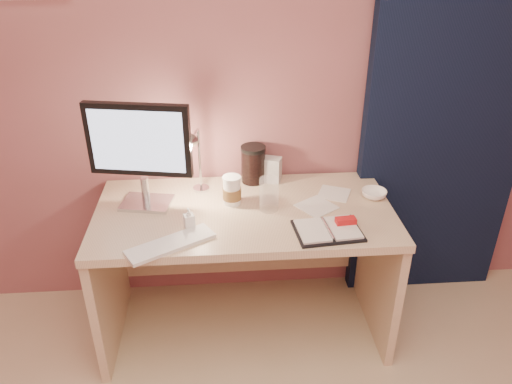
{
  "coord_description": "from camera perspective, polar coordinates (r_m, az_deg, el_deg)",
  "views": [
    {
      "loc": [
        -0.1,
        -0.63,
        1.93
      ],
      "look_at": [
        0.05,
        1.33,
        0.85
      ],
      "focal_mm": 35.0,
      "sensor_mm": 36.0,
      "label": 1
    }
  ],
  "objects": [
    {
      "name": "bowl",
      "position": [
        2.5,
        13.34,
        -0.22
      ],
      "size": [
        0.13,
        0.13,
        0.04
      ],
      "primitive_type": "imported",
      "rotation": [
        0.0,
        0.0,
        0.09
      ],
      "color": "white",
      "rests_on": "desk"
    },
    {
      "name": "monitor",
      "position": [
        2.31,
        -13.12,
        5.11
      ],
      "size": [
        0.47,
        0.21,
        0.51
      ],
      "rotation": [
        0.0,
        0.0,
        -0.19
      ],
      "color": "silver",
      "rests_on": "desk"
    },
    {
      "name": "dark_jar",
      "position": [
        2.56,
        -0.32,
        3.0
      ],
      "size": [
        0.12,
        0.12,
        0.17
      ],
      "primitive_type": "cylinder",
      "color": "black",
      "rests_on": "desk"
    },
    {
      "name": "planner",
      "position": [
        2.2,
        8.38,
        -4.24
      ],
      "size": [
        0.3,
        0.24,
        0.04
      ],
      "rotation": [
        0.0,
        0.0,
        0.1
      ],
      "color": "black",
      "rests_on": "desk"
    },
    {
      "name": "coffee_cup",
      "position": [
        2.36,
        -2.76,
        0.11
      ],
      "size": [
        0.09,
        0.09,
        0.14
      ],
      "color": "white",
      "rests_on": "desk"
    },
    {
      "name": "desk_lamp",
      "position": [
        2.35,
        -6.11,
        3.96
      ],
      "size": [
        0.11,
        0.22,
        0.35
      ],
      "rotation": [
        0.0,
        0.0,
        -0.22
      ],
      "color": "silver",
      "rests_on": "desk"
    },
    {
      "name": "room",
      "position": [
        2.67,
        19.38,
        9.85
      ],
      "size": [
        3.5,
        3.5,
        3.5
      ],
      "color": "#C6B28E",
      "rests_on": "ground"
    },
    {
      "name": "lotion_bottle",
      "position": [
        2.2,
        -7.66,
        -2.99
      ],
      "size": [
        0.06,
        0.06,
        0.1
      ],
      "primitive_type": "imported",
      "rotation": [
        0.0,
        0.0,
        0.32
      ],
      "color": "white",
      "rests_on": "desk"
    },
    {
      "name": "paper_b",
      "position": [
        2.51,
        8.9,
        -0.17
      ],
      "size": [
        0.19,
        0.19,
        0.0
      ],
      "primitive_type": "cube",
      "rotation": [
        0.0,
        0.0,
        -0.41
      ],
      "color": "silver",
      "rests_on": "desk"
    },
    {
      "name": "paper_a",
      "position": [
        2.38,
        6.93,
        -1.65
      ],
      "size": [
        0.22,
        0.22,
        0.0
      ],
      "primitive_type": "cube",
      "rotation": [
        0.0,
        0.0,
        0.59
      ],
      "color": "silver",
      "rests_on": "desk"
    },
    {
      "name": "desk",
      "position": [
        2.53,
        -1.36,
        -5.58
      ],
      "size": [
        1.4,
        0.7,
        0.73
      ],
      "color": "beige",
      "rests_on": "ground"
    },
    {
      "name": "keyboard",
      "position": [
        2.12,
        -9.73,
        -5.87
      ],
      "size": [
        0.38,
        0.29,
        0.02
      ],
      "primitive_type": "cube",
      "rotation": [
        0.0,
        0.0,
        0.53
      ],
      "color": "white",
      "rests_on": "desk"
    },
    {
      "name": "product_box",
      "position": [
        2.57,
        1.86,
        2.57
      ],
      "size": [
        0.11,
        0.1,
        0.13
      ],
      "primitive_type": "cube",
      "rotation": [
        0.0,
        0.0,
        -0.36
      ],
      "color": "beige",
      "rests_on": "desk"
    },
    {
      "name": "clear_cup",
      "position": [
        2.31,
        1.5,
        -0.26
      ],
      "size": [
        0.09,
        0.09,
        0.16
      ],
      "primitive_type": "cylinder",
      "color": "white",
      "rests_on": "desk"
    }
  ]
}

